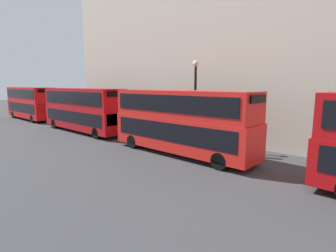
{
  "coord_description": "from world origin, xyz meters",
  "views": [
    {
      "loc": [
        -11.78,
        8.38,
        4.72
      ],
      "look_at": [
        0.48,
        19.68,
        2.06
      ],
      "focal_mm": 28.0,
      "sensor_mm": 36.0,
      "label": 1
    }
  ],
  "objects": [
    {
      "name": "pedestrian",
      "position": [
        4.39,
        15.63,
        0.86
      ],
      "size": [
        0.36,
        0.36,
        1.85
      ],
      "color": "#26262D",
      "rests_on": "ground"
    },
    {
      "name": "bus_second_in_queue",
      "position": [
        1.6,
        19.54,
        2.39
      ],
      "size": [
        2.59,
        10.68,
        4.33
      ],
      "color": "red",
      "rests_on": "ground"
    },
    {
      "name": "street_lamp",
      "position": [
        3.58,
        19.86,
        3.96
      ],
      "size": [
        0.44,
        0.44,
        6.4
      ],
      "color": "black",
      "rests_on": "ground"
    },
    {
      "name": "bus_trailing",
      "position": [
        1.6,
        46.01,
        2.39
      ],
      "size": [
        2.59,
        10.22,
        4.33
      ],
      "color": "red",
      "rests_on": "ground"
    },
    {
      "name": "bus_third_in_queue",
      "position": [
        1.6,
        32.31,
        2.39
      ],
      "size": [
        2.59,
        11.42,
        4.33
      ],
      "color": "#A80F14",
      "rests_on": "ground"
    }
  ]
}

